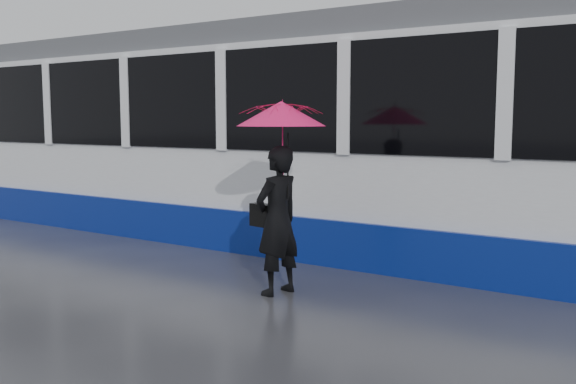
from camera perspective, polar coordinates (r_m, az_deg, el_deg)
The scene contains 6 objects.
ground at distance 7.71m, azimuth -3.70°, elevation -8.02°, with size 90.00×90.00×0.00m, color #2C2C31.
rails at distance 9.76m, azimuth 5.30°, elevation -4.88°, with size 34.00×1.51×0.02m.
tram at distance 9.10m, azimuth 11.51°, elevation 4.52°, with size 26.00×2.56×3.35m.
woman at distance 7.05m, azimuth -0.94°, elevation -2.56°, with size 0.60×0.39×1.65m, color black.
umbrella at distance 6.93m, azimuth -0.61°, elevation 5.43°, with size 1.12×1.12×1.11m.
handbag at distance 7.19m, azimuth -2.29°, elevation -2.07°, with size 0.31×0.18×0.43m.
Camera 1 is at (4.55, -5.92, 1.93)m, focal length 40.00 mm.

